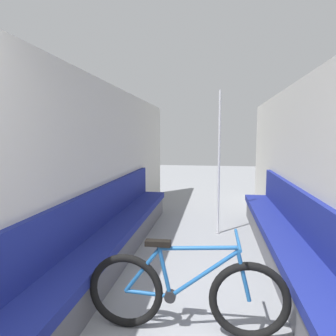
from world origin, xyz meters
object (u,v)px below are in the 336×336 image
at_px(bench_seat_row_left, 111,239).
at_px(bicycle, 185,293).
at_px(bench_seat_row_right, 290,248).
at_px(grab_pole_near, 219,165).

height_order(bench_seat_row_left, bicycle, bench_seat_row_left).
relative_size(bench_seat_row_left, bench_seat_row_right, 1.00).
bearing_deg(grab_pole_near, bench_seat_row_right, -58.82).
distance_m(bench_seat_row_right, bicycle, 1.61).
bearing_deg(bicycle, grab_pole_near, 71.90).
distance_m(bicycle, grab_pole_near, 2.63).
xyz_separation_m(bicycle, grab_pole_near, (0.28, 2.50, 0.77)).
bearing_deg(bench_seat_row_left, bicycle, -49.13).
height_order(bench_seat_row_right, bicycle, bench_seat_row_right).
xyz_separation_m(bench_seat_row_right, grab_pole_near, (-0.79, 1.30, 0.80)).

